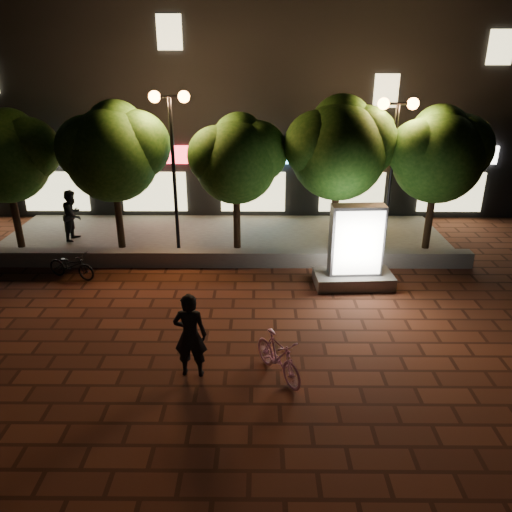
{
  "coord_description": "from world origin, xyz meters",
  "views": [
    {
      "loc": [
        1.27,
        -10.59,
        6.33
      ],
      "look_at": [
        1.18,
        1.5,
        1.36
      ],
      "focal_mm": 34.79,
      "sensor_mm": 36.0,
      "label": 1
    }
  ],
  "objects_px": {
    "tree_far_right": "(439,152)",
    "scooter_parked": "(71,265)",
    "tree_mid": "(238,156)",
    "street_lamp_left": "(171,132)",
    "tree_far_left": "(6,154)",
    "tree_right": "(340,146)",
    "rider": "(190,335)",
    "scooter_pink": "(278,356)",
    "street_lamp_right": "(395,136)",
    "pedestrian": "(73,215)",
    "tree_left": "(114,149)",
    "ad_kiosk": "(355,254)"
  },
  "relations": [
    {
      "from": "pedestrian",
      "to": "scooter_parked",
      "type": "bearing_deg",
      "value": -156.99
    },
    {
      "from": "tree_left",
      "to": "ad_kiosk",
      "type": "height_order",
      "value": "tree_left"
    },
    {
      "from": "tree_right",
      "to": "scooter_pink",
      "type": "relative_size",
      "value": 3.1
    },
    {
      "from": "tree_far_left",
      "to": "tree_right",
      "type": "relative_size",
      "value": 0.91
    },
    {
      "from": "tree_right",
      "to": "street_lamp_left",
      "type": "distance_m",
      "value": 5.38
    },
    {
      "from": "tree_left",
      "to": "rider",
      "type": "xyz_separation_m",
      "value": [
        3.29,
        -7.26,
        -2.5
      ]
    },
    {
      "from": "scooter_pink",
      "to": "pedestrian",
      "type": "height_order",
      "value": "pedestrian"
    },
    {
      "from": "scooter_pink",
      "to": "scooter_parked",
      "type": "xyz_separation_m",
      "value": [
        -6.04,
        4.87,
        -0.08
      ]
    },
    {
      "from": "street_lamp_right",
      "to": "scooter_pink",
      "type": "xyz_separation_m",
      "value": [
        -3.84,
        -7.07,
        -3.4
      ]
    },
    {
      "from": "tree_far_right",
      "to": "street_lamp_right",
      "type": "bearing_deg",
      "value": -170.39
    },
    {
      "from": "tree_far_left",
      "to": "ad_kiosk",
      "type": "bearing_deg",
      "value": -14.71
    },
    {
      "from": "ad_kiosk",
      "to": "scooter_parked",
      "type": "distance_m",
      "value": 8.42
    },
    {
      "from": "scooter_parked",
      "to": "tree_far_left",
      "type": "bearing_deg",
      "value": 65.44
    },
    {
      "from": "tree_mid",
      "to": "tree_right",
      "type": "relative_size",
      "value": 0.89
    },
    {
      "from": "tree_right",
      "to": "rider",
      "type": "distance_m",
      "value": 8.7
    },
    {
      "from": "street_lamp_left",
      "to": "ad_kiosk",
      "type": "relative_size",
      "value": 2.13
    },
    {
      "from": "street_lamp_right",
      "to": "tree_far_right",
      "type": "bearing_deg",
      "value": 9.61
    },
    {
      "from": "tree_far_left",
      "to": "rider",
      "type": "height_order",
      "value": "tree_far_left"
    },
    {
      "from": "tree_right",
      "to": "ad_kiosk",
      "type": "bearing_deg",
      "value": -86.82
    },
    {
      "from": "street_lamp_right",
      "to": "scooter_pink",
      "type": "height_order",
      "value": "street_lamp_right"
    },
    {
      "from": "scooter_pink",
      "to": "scooter_parked",
      "type": "distance_m",
      "value": 7.76
    },
    {
      "from": "tree_far_right",
      "to": "scooter_parked",
      "type": "bearing_deg",
      "value": -167.84
    },
    {
      "from": "tree_left",
      "to": "ad_kiosk",
      "type": "xyz_separation_m",
      "value": [
        7.46,
        -2.88,
        -2.46
      ]
    },
    {
      "from": "tree_right",
      "to": "scooter_parked",
      "type": "relative_size",
      "value": 3.2
    },
    {
      "from": "scooter_parked",
      "to": "street_lamp_right",
      "type": "bearing_deg",
      "value": -58.22
    },
    {
      "from": "tree_mid",
      "to": "tree_right",
      "type": "height_order",
      "value": "tree_right"
    },
    {
      "from": "ad_kiosk",
      "to": "pedestrian",
      "type": "relative_size",
      "value": 1.34
    },
    {
      "from": "tree_left",
      "to": "pedestrian",
      "type": "height_order",
      "value": "tree_left"
    },
    {
      "from": "rider",
      "to": "scooter_pink",
      "type": "bearing_deg",
      "value": -178.31
    },
    {
      "from": "tree_far_right",
      "to": "scooter_parked",
      "type": "height_order",
      "value": "tree_far_right"
    },
    {
      "from": "tree_mid",
      "to": "street_lamp_left",
      "type": "relative_size",
      "value": 0.87
    },
    {
      "from": "street_lamp_left",
      "to": "pedestrian",
      "type": "bearing_deg",
      "value": 165.99
    },
    {
      "from": "tree_left",
      "to": "tree_far_right",
      "type": "distance_m",
      "value": 10.5
    },
    {
      "from": "street_lamp_left",
      "to": "ad_kiosk",
      "type": "distance_m",
      "value": 6.82
    },
    {
      "from": "tree_right",
      "to": "pedestrian",
      "type": "bearing_deg",
      "value": 175.65
    },
    {
      "from": "street_lamp_left",
      "to": "scooter_pink",
      "type": "height_order",
      "value": "street_lamp_left"
    },
    {
      "from": "street_lamp_left",
      "to": "pedestrian",
      "type": "height_order",
      "value": "street_lamp_left"
    },
    {
      "from": "tree_right",
      "to": "ad_kiosk",
      "type": "distance_m",
      "value": 3.87
    },
    {
      "from": "tree_left",
      "to": "scooter_pink",
      "type": "xyz_separation_m",
      "value": [
        5.11,
        -7.33,
        -2.95
      ]
    },
    {
      "from": "tree_far_left",
      "to": "street_lamp_right",
      "type": "height_order",
      "value": "street_lamp_right"
    },
    {
      "from": "street_lamp_left",
      "to": "scooter_parked",
      "type": "distance_m",
      "value": 5.12
    },
    {
      "from": "tree_left",
      "to": "street_lamp_left",
      "type": "bearing_deg",
      "value": -7.7
    },
    {
      "from": "tree_far_left",
      "to": "scooter_pink",
      "type": "distance_m",
      "value": 11.65
    },
    {
      "from": "tree_far_right",
      "to": "scooter_pink",
      "type": "height_order",
      "value": "tree_far_right"
    },
    {
      "from": "street_lamp_left",
      "to": "rider",
      "type": "bearing_deg",
      "value": -79.1
    },
    {
      "from": "ad_kiosk",
      "to": "scooter_pink",
      "type": "relative_size",
      "value": 1.49
    },
    {
      "from": "tree_far_left",
      "to": "tree_mid",
      "type": "distance_m",
      "value": 7.5
    },
    {
      "from": "tree_right",
      "to": "pedestrian",
      "type": "relative_size",
      "value": 2.79
    },
    {
      "from": "scooter_pink",
      "to": "rider",
      "type": "bearing_deg",
      "value": 147.06
    },
    {
      "from": "tree_mid",
      "to": "pedestrian",
      "type": "distance_m",
      "value": 6.36
    }
  ]
}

